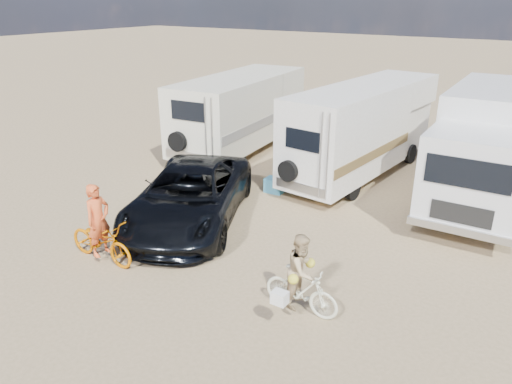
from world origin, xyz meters
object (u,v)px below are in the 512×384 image
Objects in this scene: bike_woman at (301,290)px; cooler at (275,185)px; rv_main at (363,131)px; rider_woman at (302,278)px; box_truck at (488,150)px; crate at (323,195)px; bike_man at (101,241)px; rv_left at (240,114)px; rider_man at (99,227)px; dark_suv at (190,195)px.

bike_woman reaches higher than cooler.
rider_woman is at bearing -70.37° from rv_main.
crate is at bearing -150.31° from box_truck.
crate is at bearing 21.04° from rider_woman.
rider_woman reaches higher than bike_man.
rv_left is at bearing -175.27° from rv_main.
rider_man is (-6.78, -8.58, -0.80)m from box_truck.
rider_woman is at bearing -58.31° from cooler.
bike_woman is (-1.93, -7.78, -1.19)m from box_truck.
rv_left is at bearing 40.77° from rider_woman.
dark_suv is at bearing -108.89° from cooler.
rider_woman is at bearing -48.00° from dark_suv.
bike_woman reaches higher than crate.
dark_suv is 3.25× the size of rider_man.
rider_man reaches higher than bike_man.
cooler is at bearing -171.49° from crate.
box_truck is 1.27× the size of dark_suv.
box_truck is at bearing -0.66° from rv_main.
box_truck is 4.76× the size of rider_woman.
box_truck is 11.00m from bike_man.
cooler reaches higher than crate.
bike_man is 4.92m from bike_woman.
cooler is (3.56, -3.18, -1.23)m from rv_left.
bike_man is 0.36m from rider_man.
dark_suv is at bearing 65.85° from bike_woman.
rv_left is at bearing 40.77° from bike_woman.
dark_suv reaches higher than rider_woman.
bike_man is at bearing -121.58° from dark_suv.
rider_woman is (4.86, 0.80, -0.12)m from rider_man.
rv_left reaches higher than cooler.
box_truck reaches higher than crate.
crate is (-4.02, -2.44, -1.51)m from box_truck.
rider_man is (-0.36, -2.78, 0.08)m from dark_suv.
dark_suv reaches higher than bike_woman.
rider_woman is (7.24, -8.28, -0.71)m from rv_left.
rider_woman is 3.72× the size of crate.
rv_left is at bearing 134.13° from cooler.
box_truck reaches higher than rider_woman.
bike_man is 1.28× the size of rider_woman.
rider_man reaches higher than bike_woman.
rv_main reaches higher than dark_suv.
cooler is 1.60m from crate.
dark_suv is 2.82m from bike_man.
dark_suv is at bearing -7.91° from rider_man.
rv_main is at bearing 13.76° from rider_woman.
rv_left is 6.90m from dark_suv.
rv_main reaches higher than crate.
box_truck is at bearing -8.40° from rv_left.
rider_man is (-2.79, -9.01, -0.67)m from rv_main.
rider_man reaches higher than dark_suv.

